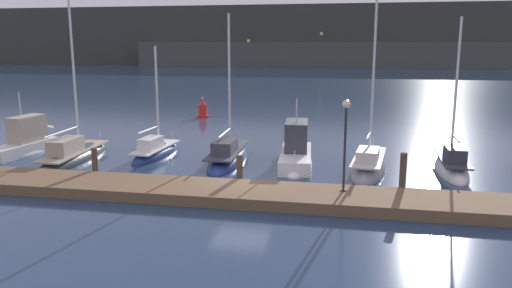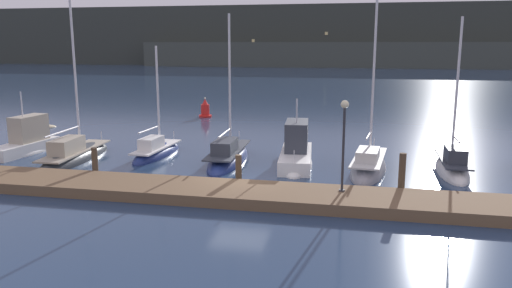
{
  "view_description": "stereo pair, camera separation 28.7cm",
  "coord_description": "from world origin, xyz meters",
  "px_view_note": "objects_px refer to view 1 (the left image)",
  "views": [
    {
      "loc": [
        4.79,
        -20.82,
        6.22
      ],
      "look_at": [
        0.0,
        3.59,
        1.2
      ],
      "focal_mm": 35.0,
      "sensor_mm": 36.0,
      "label": 1
    },
    {
      "loc": [
        5.07,
        -20.77,
        6.22
      ],
      "look_at": [
        0.0,
        3.59,
        1.2
      ],
      "focal_mm": 35.0,
      "sensor_mm": 36.0,
      "label": 2
    }
  ],
  "objects_px": {
    "sailboat_berth_7": "(451,169)",
    "dock_lamppost": "(345,130)",
    "motorboat_berth_5": "(296,157)",
    "sailboat_berth_6": "(368,169)",
    "sailboat_berth_2": "(74,158)",
    "sailboat_berth_4": "(228,159)",
    "motorboat_berth_1": "(24,147)",
    "sailboat_berth_3": "(156,154)",
    "rowboat_adrift": "(30,129)",
    "channel_buoy": "(203,110)"
  },
  "relations": [
    {
      "from": "sailboat_berth_7",
      "to": "motorboat_berth_1",
      "type": "bearing_deg",
      "value": -179.01
    },
    {
      "from": "sailboat_berth_4",
      "to": "sailboat_berth_3",
      "type": "bearing_deg",
      "value": 172.3
    },
    {
      "from": "motorboat_berth_1",
      "to": "sailboat_berth_4",
      "type": "height_order",
      "value": "sailboat_berth_4"
    },
    {
      "from": "motorboat_berth_1",
      "to": "rowboat_adrift",
      "type": "height_order",
      "value": "motorboat_berth_1"
    },
    {
      "from": "channel_buoy",
      "to": "motorboat_berth_5",
      "type": "bearing_deg",
      "value": -57.54
    },
    {
      "from": "motorboat_berth_1",
      "to": "sailboat_berth_7",
      "type": "distance_m",
      "value": 23.36
    },
    {
      "from": "sailboat_berth_3",
      "to": "motorboat_berth_5",
      "type": "bearing_deg",
      "value": -2.56
    },
    {
      "from": "dock_lamppost",
      "to": "rowboat_adrift",
      "type": "bearing_deg",
      "value": 150.61
    },
    {
      "from": "sailboat_berth_6",
      "to": "sailboat_berth_7",
      "type": "bearing_deg",
      "value": 8.69
    },
    {
      "from": "sailboat_berth_6",
      "to": "rowboat_adrift",
      "type": "relative_size",
      "value": 2.82
    },
    {
      "from": "sailboat_berth_2",
      "to": "sailboat_berth_4",
      "type": "xyz_separation_m",
      "value": [
        8.23,
        1.36,
        -0.0
      ]
    },
    {
      "from": "sailboat_berth_3",
      "to": "dock_lamppost",
      "type": "bearing_deg",
      "value": -31.0
    },
    {
      "from": "sailboat_berth_2",
      "to": "rowboat_adrift",
      "type": "distance_m",
      "value": 12.36
    },
    {
      "from": "sailboat_berth_4",
      "to": "rowboat_adrift",
      "type": "height_order",
      "value": "sailboat_berth_4"
    },
    {
      "from": "motorboat_berth_5",
      "to": "rowboat_adrift",
      "type": "height_order",
      "value": "motorboat_berth_5"
    },
    {
      "from": "sailboat_berth_7",
      "to": "dock_lamppost",
      "type": "bearing_deg",
      "value": -131.38
    },
    {
      "from": "sailboat_berth_7",
      "to": "dock_lamppost",
      "type": "distance_m",
      "value": 8.26
    },
    {
      "from": "rowboat_adrift",
      "to": "motorboat_berth_1",
      "type": "bearing_deg",
      "value": -56.68
    },
    {
      "from": "sailboat_berth_3",
      "to": "sailboat_berth_6",
      "type": "distance_m",
      "value": 11.75
    },
    {
      "from": "sailboat_berth_2",
      "to": "sailboat_berth_3",
      "type": "bearing_deg",
      "value": 26.68
    },
    {
      "from": "sailboat_berth_4",
      "to": "dock_lamppost",
      "type": "height_order",
      "value": "sailboat_berth_4"
    },
    {
      "from": "sailboat_berth_7",
      "to": "motorboat_berth_5",
      "type": "bearing_deg",
      "value": 178.87
    },
    {
      "from": "motorboat_berth_5",
      "to": "sailboat_berth_6",
      "type": "distance_m",
      "value": 3.8
    },
    {
      "from": "sailboat_berth_4",
      "to": "motorboat_berth_5",
      "type": "distance_m",
      "value": 3.65
    },
    {
      "from": "motorboat_berth_1",
      "to": "channel_buoy",
      "type": "height_order",
      "value": "motorboat_berth_1"
    },
    {
      "from": "sailboat_berth_4",
      "to": "rowboat_adrift",
      "type": "bearing_deg",
      "value": 156.7
    },
    {
      "from": "sailboat_berth_6",
      "to": "sailboat_berth_2",
      "type": "bearing_deg",
      "value": -176.97
    },
    {
      "from": "sailboat_berth_2",
      "to": "channel_buoy",
      "type": "distance_m",
      "value": 17.2
    },
    {
      "from": "motorboat_berth_1",
      "to": "sailboat_berth_7",
      "type": "xyz_separation_m",
      "value": [
        23.35,
        0.41,
        -0.27
      ]
    },
    {
      "from": "motorboat_berth_5",
      "to": "channel_buoy",
      "type": "xyz_separation_m",
      "value": [
        -9.85,
        15.49,
        0.22
      ]
    },
    {
      "from": "motorboat_berth_5",
      "to": "sailboat_berth_6",
      "type": "xyz_separation_m",
      "value": [
        3.71,
        -0.77,
        -0.27
      ]
    },
    {
      "from": "motorboat_berth_1",
      "to": "sailboat_berth_6",
      "type": "relative_size",
      "value": 0.57
    },
    {
      "from": "dock_lamppost",
      "to": "sailboat_berth_7",
      "type": "bearing_deg",
      "value": 48.62
    },
    {
      "from": "sailboat_berth_2",
      "to": "sailboat_berth_6",
      "type": "distance_m",
      "value": 15.59
    },
    {
      "from": "motorboat_berth_1",
      "to": "dock_lamppost",
      "type": "distance_m",
      "value": 19.16
    },
    {
      "from": "sailboat_berth_7",
      "to": "dock_lamppost",
      "type": "relative_size",
      "value": 2.25
    },
    {
      "from": "sailboat_berth_2",
      "to": "dock_lamppost",
      "type": "relative_size",
      "value": 2.62
    },
    {
      "from": "sailboat_berth_7",
      "to": "rowboat_adrift",
      "type": "xyz_separation_m",
      "value": [
        -28.38,
        7.25,
        -0.14
      ]
    },
    {
      "from": "sailboat_berth_6",
      "to": "rowboat_adrift",
      "type": "xyz_separation_m",
      "value": [
        -24.36,
        7.86,
        -0.11
      ]
    },
    {
      "from": "sailboat_berth_3",
      "to": "sailboat_berth_7",
      "type": "relative_size",
      "value": 0.82
    },
    {
      "from": "sailboat_berth_7",
      "to": "sailboat_berth_2",
      "type": "bearing_deg",
      "value": -175.8
    },
    {
      "from": "sailboat_berth_4",
      "to": "channel_buoy",
      "type": "bearing_deg",
      "value": 111.6
    },
    {
      "from": "sailboat_berth_4",
      "to": "sailboat_berth_7",
      "type": "height_order",
      "value": "sailboat_berth_4"
    },
    {
      "from": "motorboat_berth_5",
      "to": "channel_buoy",
      "type": "bearing_deg",
      "value": 122.46
    },
    {
      "from": "sailboat_berth_3",
      "to": "rowboat_adrift",
      "type": "height_order",
      "value": "sailboat_berth_3"
    },
    {
      "from": "sailboat_berth_3",
      "to": "sailboat_berth_7",
      "type": "bearing_deg",
      "value": -1.86
    },
    {
      "from": "channel_buoy",
      "to": "rowboat_adrift",
      "type": "distance_m",
      "value": 13.68
    },
    {
      "from": "sailboat_berth_7",
      "to": "sailboat_berth_6",
      "type": "bearing_deg",
      "value": -171.31
    },
    {
      "from": "sailboat_berth_2",
      "to": "sailboat_berth_4",
      "type": "bearing_deg",
      "value": 9.4
    },
    {
      "from": "sailboat_berth_3",
      "to": "motorboat_berth_5",
      "type": "relative_size",
      "value": 1.12
    }
  ]
}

